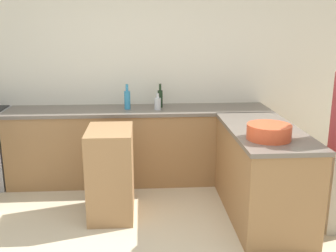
# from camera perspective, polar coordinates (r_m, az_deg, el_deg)

# --- Properties ---
(wall_back) EXTENTS (8.00, 0.06, 2.70)m
(wall_back) POSITION_cam_1_polar(r_m,az_deg,el_deg) (4.99, -4.32, 8.18)
(wall_back) COLOR silver
(wall_back) RESTS_ON ground_plane
(counter_back) EXTENTS (3.15, 0.61, 0.91)m
(counter_back) POSITION_cam_1_polar(r_m,az_deg,el_deg) (4.86, -4.14, -2.74)
(counter_back) COLOR olive
(counter_back) RESTS_ON ground_plane
(counter_peninsula) EXTENTS (0.69, 1.49, 0.91)m
(counter_peninsula) POSITION_cam_1_polar(r_m,az_deg,el_deg) (4.08, 13.50, -6.61)
(counter_peninsula) COLOR olive
(counter_peninsula) RESTS_ON ground_plane
(island_table) EXTENTS (0.44, 0.62, 0.91)m
(island_table) POSITION_cam_1_polar(r_m,az_deg,el_deg) (4.03, -8.29, -6.71)
(island_table) COLOR #997047
(island_table) RESTS_ON ground_plane
(mixing_bowl) EXTENTS (0.39, 0.39, 0.13)m
(mixing_bowl) POSITION_cam_1_polar(r_m,az_deg,el_deg) (3.58, 14.44, -0.82)
(mixing_bowl) COLOR #DB512D
(mixing_bowl) RESTS_ON counter_peninsula
(wine_bottle_dark) EXTENTS (0.06, 0.06, 0.29)m
(wine_bottle_dark) POSITION_cam_1_polar(r_m,az_deg,el_deg) (4.80, -1.15, 4.08)
(wine_bottle_dark) COLOR black
(wine_bottle_dark) RESTS_ON counter_back
(vinegar_bottle_clear) EXTENTS (0.08, 0.08, 0.19)m
(vinegar_bottle_clear) POSITION_cam_1_polar(r_m,az_deg,el_deg) (4.67, -1.52, 3.32)
(vinegar_bottle_clear) COLOR silver
(vinegar_bottle_clear) RESTS_ON counter_back
(dish_soap_bottle) EXTENTS (0.07, 0.07, 0.30)m
(dish_soap_bottle) POSITION_cam_1_polar(r_m,az_deg,el_deg) (4.72, -5.93, 3.87)
(dish_soap_bottle) COLOR #338CBF
(dish_soap_bottle) RESTS_ON counter_back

